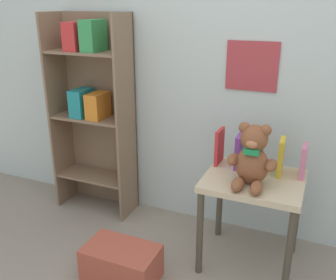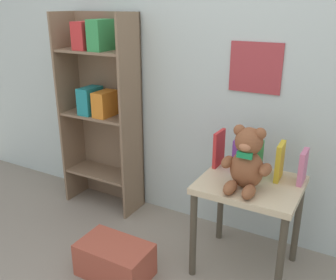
{
  "view_description": "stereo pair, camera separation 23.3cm",
  "coord_description": "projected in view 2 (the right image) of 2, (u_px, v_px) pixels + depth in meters",
  "views": [
    {
      "loc": [
        0.64,
        -0.95,
        1.51
      ],
      "look_at": [
        -0.22,
        1.06,
        0.71
      ],
      "focal_mm": 40.0,
      "sensor_mm": 36.0,
      "label": 1
    },
    {
      "loc": [
        0.85,
        -0.85,
        1.51
      ],
      "look_at": [
        -0.22,
        1.06,
        0.71
      ],
      "focal_mm": 40.0,
      "sensor_mm": 36.0,
      "label": 2
    }
  ],
  "objects": [
    {
      "name": "storage_bin",
      "position": [
        115.0,
        260.0,
        2.18
      ],
      "size": [
        0.42,
        0.26,
        0.2
      ],
      "color": "#AD4C38",
      "rests_on": "ground_plane"
    },
    {
      "name": "book_standing_pink",
      "position": [
        303.0,
        167.0,
        2.05
      ],
      "size": [
        0.03,
        0.13,
        0.19
      ],
      "primitive_type": "cube",
      "rotation": [
        0.0,
        0.0,
        0.0
      ],
      "color": "#D17093",
      "rests_on": "display_table"
    },
    {
      "name": "book_standing_green",
      "position": [
        258.0,
        159.0,
        2.15
      ],
      "size": [
        0.03,
        0.12,
        0.19
      ],
      "primitive_type": "cube",
      "rotation": [
        0.0,
        0.0,
        0.02
      ],
      "color": "#33934C",
      "rests_on": "display_table"
    },
    {
      "name": "book_standing_yellow",
      "position": [
        280.0,
        161.0,
        2.08
      ],
      "size": [
        0.03,
        0.14,
        0.21
      ],
      "primitive_type": "cube",
      "rotation": [
        0.0,
        0.0,
        0.04
      ],
      "color": "gold",
      "rests_on": "display_table"
    },
    {
      "name": "bookshelf_side",
      "position": [
        102.0,
        101.0,
        2.76
      ],
      "size": [
        0.59,
        0.27,
        1.45
      ],
      "color": "#7F664C",
      "rests_on": "ground_plane"
    },
    {
      "name": "teddy_bear",
      "position": [
        247.0,
        161.0,
        1.96
      ],
      "size": [
        0.27,
        0.24,
        0.35
      ],
      "color": "brown",
      "rests_on": "display_table"
    },
    {
      "name": "book_standing_purple",
      "position": [
        238.0,
        154.0,
        2.2
      ],
      "size": [
        0.03,
        0.14,
        0.2
      ],
      "primitive_type": "cube",
      "rotation": [
        0.0,
        0.0,
        0.02
      ],
      "color": "purple",
      "rests_on": "display_table"
    },
    {
      "name": "book_standing_red",
      "position": [
        219.0,
        148.0,
        2.26
      ],
      "size": [
        0.02,
        0.14,
        0.22
      ],
      "primitive_type": "cube",
      "rotation": [
        0.0,
        0.0,
        -0.03
      ],
      "color": "red",
      "rests_on": "display_table"
    },
    {
      "name": "wall_back",
      "position": [
        226.0,
        47.0,
        2.33
      ],
      "size": [
        4.8,
        0.07,
        2.5
      ],
      "color": "silver",
      "rests_on": "ground_plane"
    },
    {
      "name": "display_table",
      "position": [
        249.0,
        197.0,
        2.12
      ],
      "size": [
        0.55,
        0.48,
        0.57
      ],
      "color": "beige",
      "rests_on": "ground_plane"
    }
  ]
}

